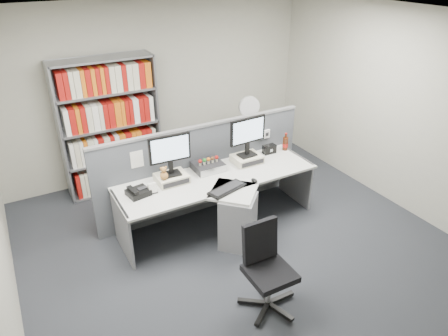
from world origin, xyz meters
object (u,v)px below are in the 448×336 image
shelving_unit (110,128)px  office_chair (266,265)px  cola_bottle (285,144)px  mouse (254,180)px  desk_calendar (152,189)px  keyboard (227,189)px  desk_phone (138,192)px  desk_fan (249,109)px  monitor_left (170,152)px  speaker (269,149)px  desk (226,202)px  monitor_right (248,134)px  desktop_pc (208,166)px  filing_cabinet (248,149)px

shelving_unit → office_chair: (0.65, -3.10, -0.48)m
cola_bottle → shelving_unit: (-2.13, 1.40, 0.16)m
office_chair → mouse: bearing=62.7°
desk_calendar → keyboard: bearing=-24.8°
mouse → shelving_unit: size_ratio=0.05×
keyboard → cola_bottle: bearing=24.1°
desk_phone → office_chair: size_ratio=0.30×
keyboard → mouse: 0.39m
mouse → desk_fan: bearing=60.3°
monitor_left → mouse: size_ratio=5.17×
monitor_left → desk_calendar: bearing=-155.3°
speaker → cola_bottle: size_ratio=0.71×
keyboard → desk: bearing=64.9°
mouse → cola_bottle: cola_bottle is taller
mouse → desk_calendar: bearing=163.2°
desk_phone → shelving_unit: 1.59m
monitor_right → speaker: monitor_right is taller
desktop_pc → speaker: size_ratio=2.04×
speaker → desk_fan: size_ratio=0.33×
mouse → desk_calendar: size_ratio=0.78×
desk_phone → speaker: (2.00, 0.19, 0.02)m
desk_phone → cola_bottle: 2.26m
filing_cabinet → desk_fan: desk_fan is taller
desk_phone → speaker: speaker is taller
monitor_left → mouse: monitor_left is taller
monitor_right → speaker: 0.56m
desk → keyboard: (-0.06, -0.13, 0.28)m
mouse → speaker: speaker is taller
desk → filing_cabinet: bearing=49.4°
monitor_right → office_chair: 1.93m
monitor_right → office_chair: size_ratio=0.58×
desk → speaker: 1.12m
monitor_left → mouse: bearing=-29.3°
monitor_left → office_chair: bearing=-79.4°
desk_calendar → filing_cabinet: 2.40m
monitor_left → desktop_pc: monitor_left is taller
speaker → office_chair: 2.13m
mouse → office_chair: size_ratio=0.11×
cola_bottle → desk_fan: (-0.03, 0.95, 0.23)m
desk → desk_phone: desk_phone is taller
desk_calendar → desk_fan: bearing=29.2°
keyboard → desk_phone: desk_phone is taller
filing_cabinet → shelving_unit: bearing=167.9°
desk → mouse: (0.33, -0.12, 0.28)m
desktop_pc → desk_phone: 1.02m
monitor_right → mouse: monitor_right is taller
speaker → desk_fan: bearing=75.9°
monitor_right → office_chair: bearing=-115.8°
keyboard → cola_bottle: cola_bottle is taller
mouse → office_chair: 1.30m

